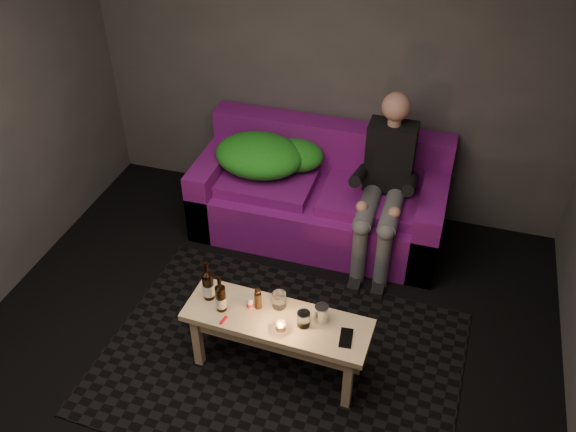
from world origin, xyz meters
name	(u,v)px	position (x,y,z in m)	size (l,w,h in m)	color
floor	(239,395)	(0.00, 0.00, 0.00)	(4.50, 4.50, 0.00)	black
room	(255,137)	(0.00, 0.47, 1.64)	(4.50, 4.50, 4.50)	silver
rug	(280,361)	(0.17, 0.33, 0.01)	(2.36, 1.72, 0.01)	black
sofa	(320,198)	(0.06, 1.82, 0.31)	(2.01, 0.90, 0.86)	#79107E
green_blanket	(266,155)	(-0.41, 1.81, 0.65)	(0.88, 0.60, 0.30)	#198E23
person	(385,181)	(0.59, 1.66, 0.69)	(0.36, 0.83, 1.34)	black
coffee_table	(277,327)	(0.17, 0.28, 0.40)	(1.19, 0.42, 0.48)	#E9BB88
beer_bottle_a	(208,285)	(-0.30, 0.33, 0.59)	(0.08, 0.08, 0.30)	black
beer_bottle_b	(221,298)	(-0.19, 0.25, 0.58)	(0.07, 0.07, 0.27)	black
salt_shaker	(250,303)	(-0.02, 0.32, 0.53)	(0.04, 0.04, 0.09)	silver
pepper_mill	(258,300)	(0.03, 0.33, 0.54)	(0.05, 0.05, 0.12)	black
tumbler_back	(279,300)	(0.15, 0.38, 0.54)	(0.09, 0.09, 0.11)	white
tealight	(281,326)	(0.22, 0.20, 0.51)	(0.07, 0.07, 0.05)	white
tumbler_front	(304,319)	(0.34, 0.28, 0.53)	(0.08, 0.08, 0.10)	white
steel_cup	(321,313)	(0.44, 0.34, 0.54)	(0.09, 0.09, 0.12)	silver
smartphone	(346,338)	(0.62, 0.25, 0.49)	(0.08, 0.15, 0.01)	black
red_lighter	(223,320)	(-0.14, 0.16, 0.49)	(0.02, 0.07, 0.01)	red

